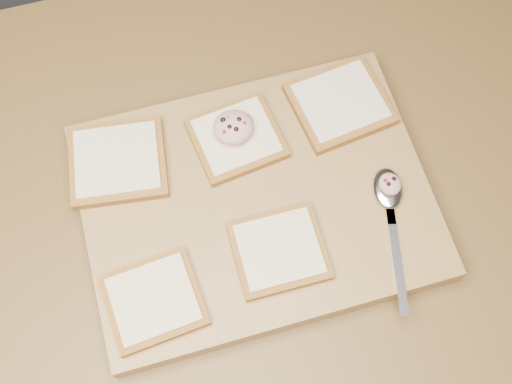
% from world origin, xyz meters
% --- Properties ---
extents(ground, '(4.00, 4.00, 0.00)m').
position_xyz_m(ground, '(0.00, 0.00, 0.00)').
color(ground, '#515459').
rests_on(ground, ground).
extents(island_counter, '(2.00, 0.80, 0.90)m').
position_xyz_m(island_counter, '(0.00, 0.00, 0.45)').
color(island_counter, slate).
rests_on(island_counter, ground).
extents(cutting_board, '(0.45, 0.34, 0.04)m').
position_xyz_m(cutting_board, '(0.11, -0.03, 0.92)').
color(cutting_board, '#A98748').
rests_on(cutting_board, island_counter).
extents(bread_far_left, '(0.14, 0.13, 0.02)m').
position_xyz_m(bread_far_left, '(-0.06, 0.07, 0.94)').
color(bread_far_left, olive).
rests_on(bread_far_left, cutting_board).
extents(bread_far_center, '(0.13, 0.12, 0.02)m').
position_xyz_m(bread_far_center, '(0.10, 0.06, 0.94)').
color(bread_far_center, olive).
rests_on(bread_far_center, cutting_board).
extents(bread_far_right, '(0.14, 0.13, 0.02)m').
position_xyz_m(bread_far_right, '(0.26, 0.07, 0.94)').
color(bread_far_right, olive).
rests_on(bread_far_right, cutting_board).
extents(bread_near_left, '(0.12, 0.11, 0.02)m').
position_xyz_m(bread_near_left, '(-0.05, -0.13, 0.94)').
color(bread_near_left, olive).
rests_on(bread_near_left, cutting_board).
extents(bread_near_center, '(0.11, 0.11, 0.02)m').
position_xyz_m(bread_near_center, '(0.11, -0.11, 0.94)').
color(bread_near_center, olive).
rests_on(bread_near_center, cutting_board).
extents(tuna_salad_dollop, '(0.05, 0.05, 0.03)m').
position_xyz_m(tuna_salad_dollop, '(0.10, 0.07, 0.96)').
color(tuna_salad_dollop, '#D99F8B').
rests_on(tuna_salad_dollop, bread_far_center).
extents(spoon, '(0.07, 0.20, 0.01)m').
position_xyz_m(spoon, '(0.27, -0.08, 0.94)').
color(spoon, silver).
rests_on(spoon, cutting_board).
extents(spoon_salad, '(0.03, 0.03, 0.02)m').
position_xyz_m(spoon_salad, '(0.28, -0.06, 0.96)').
color(spoon_salad, '#D99F8B').
rests_on(spoon_salad, spoon).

